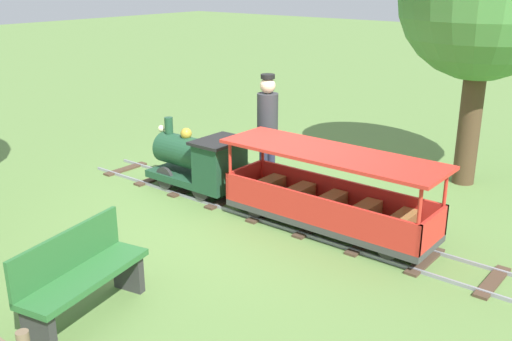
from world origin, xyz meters
TOP-DOWN VIEW (x-y plane):
  - ground_plane at (0.00, 0.00)m, footprint 60.00×60.00m
  - track at (0.00, -0.24)m, footprint 0.76×6.40m
  - locomotive at (0.00, 0.96)m, footprint 0.72×1.45m
  - passenger_car at (0.00, -1.14)m, footprint 0.82×2.70m
  - conductor_person at (0.89, 0.47)m, footprint 0.30×0.30m
  - park_bench at (-2.92, -0.40)m, footprint 1.35×0.66m

SIDE VIEW (x-z plane):
  - ground_plane at x=0.00m, z-range 0.00..0.00m
  - track at x=0.00m, z-range 0.00..0.04m
  - park_bench at x=-2.92m, z-range 0.01..0.83m
  - passenger_car at x=0.00m, z-range -0.07..0.90m
  - locomotive at x=0.00m, z-range 0.00..0.97m
  - conductor_person at x=0.89m, z-range 0.15..1.77m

